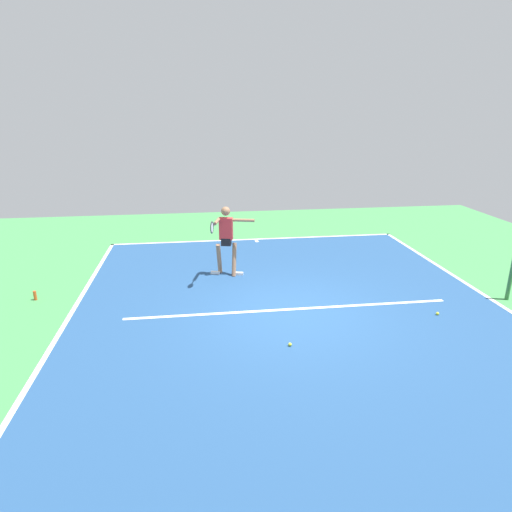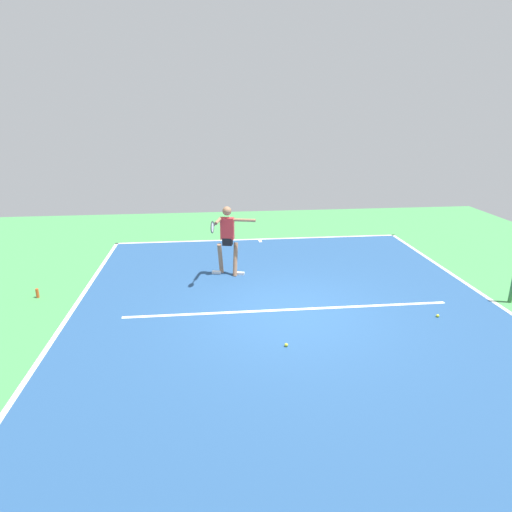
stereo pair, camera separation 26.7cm
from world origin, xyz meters
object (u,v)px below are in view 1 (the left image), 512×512
tennis_ball_near_player (437,314)px  water_bottle (35,296)px  tennis_ball_by_sideline (290,344)px  net_post (511,278)px  tennis_player (226,236)px

tennis_ball_near_player → water_bottle: size_ratio=0.30×
water_bottle → tennis_ball_by_sideline: bearing=152.0°
net_post → tennis_ball_near_player: size_ratio=16.21×
net_post → tennis_player: tennis_player is taller
tennis_ball_near_player → water_bottle: water_bottle is taller
tennis_ball_near_player → tennis_ball_by_sideline: bearing=14.2°
net_post → tennis_player: 6.79m
tennis_ball_by_sideline → water_bottle: bearing=-28.0°
net_post → water_bottle: (10.80, -1.44, -0.43)m
tennis_player → tennis_ball_near_player: tennis_player is taller
net_post → tennis_ball_near_player: bearing=15.4°
tennis_ball_by_sideline → tennis_ball_near_player: same height
net_post → tennis_ball_by_sideline: (5.41, 1.41, -0.50)m
net_post → tennis_ball_near_player: 2.15m
tennis_ball_near_player → water_bottle: 9.00m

